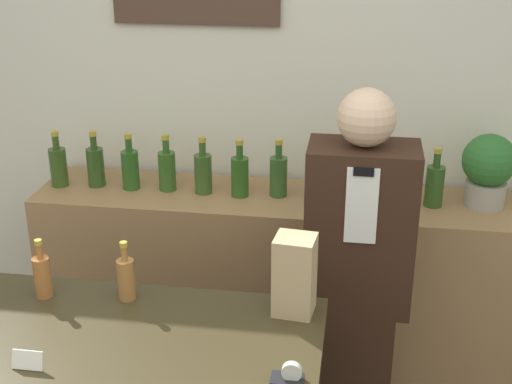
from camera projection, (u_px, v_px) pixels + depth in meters
name	position (u px, v px, depth m)	size (l,w,h in m)	color
back_wall	(279.00, 89.00, 3.30)	(5.20, 0.09, 2.70)	silver
back_shelf	(287.00, 288.00, 3.37)	(2.29, 0.46, 0.94)	#9E754C
shopkeeper	(356.00, 290.00, 2.73)	(0.40, 0.25, 1.58)	#331E14
potted_plant	(488.00, 168.00, 3.04)	(0.23, 0.23, 0.32)	#9E998E
paper_bag	(295.00, 275.00, 2.24)	(0.14, 0.13, 0.26)	tan
tape_dispenser	(289.00, 378.00, 1.94)	(0.09, 0.06, 0.07)	black
price_card_right	(27.00, 360.00, 2.00)	(0.09, 0.02, 0.06)	white
counter_bottle_1	(42.00, 275.00, 2.35)	(0.06, 0.06, 0.21)	#A46332
counter_bottle_2	(126.00, 278.00, 2.33)	(0.06, 0.06, 0.21)	#A06935
shelf_bottle_0	(58.00, 165.00, 3.28)	(0.08, 0.08, 0.26)	#324E1D
shelf_bottle_1	(96.00, 165.00, 3.28)	(0.08, 0.08, 0.26)	#2D4A1E
shelf_bottle_2	(130.00, 168.00, 3.25)	(0.08, 0.08, 0.26)	#2A551E
shelf_bottle_3	(167.00, 169.00, 3.24)	(0.08, 0.08, 0.26)	#30591F
shelf_bottle_4	(203.00, 172.00, 3.20)	(0.08, 0.08, 0.26)	#345422
shelf_bottle_5	(240.00, 175.00, 3.17)	(0.08, 0.08, 0.26)	#2B551D
shelf_bottle_6	(278.00, 175.00, 3.17)	(0.08, 0.08, 0.26)	#325525
shelf_bottle_7	(316.00, 179.00, 3.12)	(0.08, 0.08, 0.26)	#324A20
shelf_bottle_8	(355.00, 179.00, 3.13)	(0.08, 0.08, 0.26)	#305020
shelf_bottle_9	(395.00, 184.00, 3.07)	(0.08, 0.08, 0.26)	#2C5823
shelf_bottle_10	(435.00, 184.00, 3.07)	(0.08, 0.08, 0.26)	#2C4F1E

